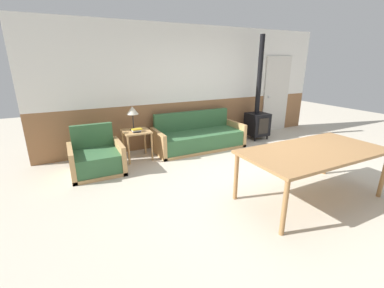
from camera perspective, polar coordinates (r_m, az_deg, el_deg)
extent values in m
plane|color=beige|center=(4.50, 16.75, -8.22)|extent=(16.00, 16.00, 0.00)
cube|color=#8E603D|center=(6.37, 0.87, 5.07)|extent=(7.20, 0.06, 1.01)
cube|color=white|center=(6.21, 0.93, 17.31)|extent=(7.20, 0.06, 1.69)
cube|color=tan|center=(5.92, 1.63, -0.74)|extent=(2.05, 0.81, 0.06)
cube|color=#38663D|center=(5.84, 1.74, 1.02)|extent=(1.89, 0.73, 0.33)
cube|color=#38663D|center=(6.07, 0.06, 5.35)|extent=(1.89, 0.10, 0.42)
cube|color=tan|center=(5.46, -7.48, 0.10)|extent=(0.08, 0.81, 0.53)
cube|color=tan|center=(6.36, 9.50, 2.56)|extent=(0.08, 0.81, 0.53)
cube|color=tan|center=(4.98, -20.12, -5.60)|extent=(0.90, 0.80, 0.06)
cube|color=#38663D|center=(4.89, -20.33, -3.61)|extent=(0.74, 0.72, 0.32)
cube|color=#38663D|center=(5.13, -21.32, 1.74)|extent=(0.74, 0.10, 0.44)
cube|color=tan|center=(4.88, -25.15, -3.78)|extent=(0.08, 0.80, 0.52)
cube|color=tan|center=(4.95, -15.74, -2.41)|extent=(0.08, 0.80, 0.52)
cube|color=tan|center=(5.27, -12.25, 2.75)|extent=(0.53, 0.53, 0.03)
cylinder|color=tan|center=(5.09, -13.88, -1.43)|extent=(0.04, 0.04, 0.57)
cylinder|color=tan|center=(5.20, -8.89, -0.68)|extent=(0.04, 0.04, 0.57)
cylinder|color=tan|center=(5.52, -15.01, 0.01)|extent=(0.04, 0.04, 0.57)
cylinder|color=tan|center=(5.63, -10.39, 0.67)|extent=(0.04, 0.04, 0.57)
cylinder|color=#262628|center=(5.34, -12.82, 3.20)|extent=(0.14, 0.14, 0.02)
cylinder|color=#262628|center=(5.31, -12.94, 4.88)|extent=(0.02, 0.02, 0.30)
cone|color=beige|center=(5.26, -13.11, 7.32)|extent=(0.23, 0.23, 0.16)
cube|color=black|center=(5.17, -12.21, 2.71)|extent=(0.16, 0.15, 0.02)
cube|color=white|center=(5.17, -12.22, 2.98)|extent=(0.17, 0.11, 0.03)
cube|color=gold|center=(5.16, -12.17, 3.23)|extent=(0.20, 0.14, 0.02)
cube|color=#9E7042|center=(3.97, 25.52, -1.49)|extent=(2.07, 1.03, 0.04)
cylinder|color=#9E7042|center=(3.15, 19.87, -13.20)|extent=(0.06, 0.06, 0.71)
cylinder|color=#9E7042|center=(4.67, 36.80, -5.49)|extent=(0.06, 0.06, 0.71)
cylinder|color=#9E7042|center=(3.75, 9.77, -7.18)|extent=(0.06, 0.06, 0.71)
cylinder|color=#9E7042|center=(5.09, 27.81, -2.20)|extent=(0.06, 0.06, 0.71)
cylinder|color=black|center=(6.63, 13.78, 1.01)|extent=(0.04, 0.04, 0.10)
cylinder|color=black|center=(6.90, 16.34, 1.43)|extent=(0.04, 0.04, 0.10)
cylinder|color=black|center=(6.92, 11.75, 1.84)|extent=(0.04, 0.04, 0.10)
cylinder|color=black|center=(7.17, 14.28, 2.22)|extent=(0.04, 0.04, 0.10)
cube|color=black|center=(6.82, 14.25, 4.31)|extent=(0.50, 0.48, 0.56)
cube|color=black|center=(6.64, 15.61, 3.84)|extent=(0.30, 0.01, 0.39)
cylinder|color=black|center=(6.68, 14.79, 14.55)|extent=(0.12, 0.12, 1.86)
cube|color=silver|center=(7.72, 18.18, 10.41)|extent=(0.88, 0.04, 2.05)
sphere|color=silver|center=(7.48, 16.66, 10.01)|extent=(0.06, 0.06, 0.06)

